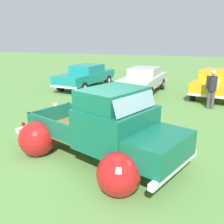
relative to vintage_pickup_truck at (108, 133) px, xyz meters
The scene contains 8 objects.
ground_plane 0.85m from the vintage_pickup_truck, 160.31° to the left, with size 80.00×80.00×0.00m, color #609347.
vintage_pickup_truck is the anchor object (origin of this frame).
show_car_0 9.98m from the vintage_pickup_truck, 119.03° to the left, with size 2.27×4.87×1.43m.
show_car_1 8.58m from the vintage_pickup_truck, 97.47° to the left, with size 2.00×4.60×1.43m.
show_car_2 9.26m from the vintage_pickup_truck, 72.83° to the left, with size 2.57×4.47×1.43m.
spectator_0 6.71m from the vintage_pickup_truck, 68.28° to the left, with size 0.54×0.38×1.71m.
lane_cone_0 4.72m from the vintage_pickup_truck, 138.65° to the left, with size 0.36×0.36×0.63m.
lane_cone_1 2.88m from the vintage_pickup_truck, 86.04° to the left, with size 0.36×0.36×0.63m.
Camera 1 is at (2.49, -5.61, 3.06)m, focal length 40.39 mm.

